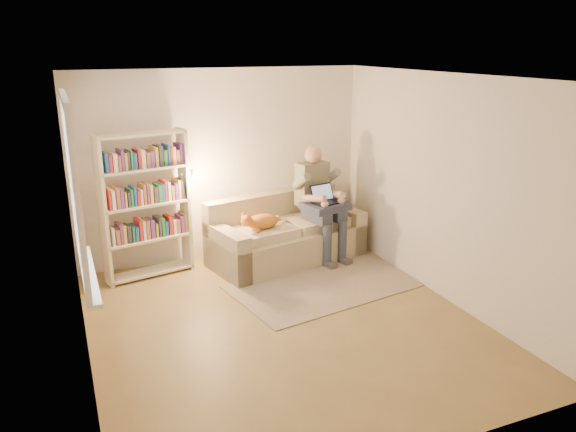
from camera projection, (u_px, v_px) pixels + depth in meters
name	position (u px, v px, depth m)	size (l,w,h in m)	color
floor	(284.00, 323.00, 6.08)	(4.50, 4.50, 0.00)	olive
ceiling	(284.00, 77.00, 5.31)	(4.00, 4.50, 0.02)	white
wall_left	(75.00, 233.00, 4.96)	(0.02, 4.50, 2.60)	silver
wall_right	(445.00, 189.00, 6.43)	(0.02, 4.50, 2.60)	silver
wall_back	(222.00, 166.00, 7.68)	(4.00, 0.02, 2.60)	silver
wall_front	(413.00, 296.00, 3.71)	(4.00, 0.02, 2.60)	silver
window	(79.00, 218.00, 5.13)	(0.12, 1.52, 1.69)	white
sofa	(285.00, 237.00, 7.79)	(2.26, 1.37, 0.90)	tan
person	(318.00, 197.00, 7.75)	(0.56, 0.77, 1.57)	gray
cat	(259.00, 222.00, 7.30)	(0.65, 0.33, 0.25)	orange
blanket	(328.00, 206.00, 7.67)	(0.57, 0.47, 0.10)	#2A304A
laptop	(328.00, 198.00, 7.65)	(0.41, 0.37, 0.30)	black
bookshelf	(145.00, 198.00, 7.04)	(1.28, 0.51, 1.88)	beige
rug	(325.00, 285.00, 7.02)	(2.28, 1.35, 0.01)	gray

